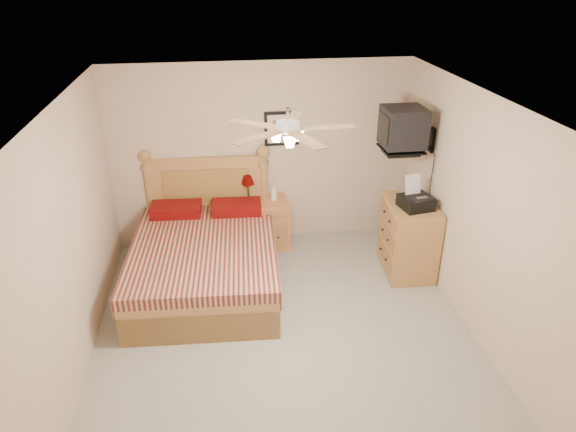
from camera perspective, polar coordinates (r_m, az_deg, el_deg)
name	(u,v)px	position (r m, az deg, el deg)	size (l,w,h in m)	color
floor	(285,337)	(5.64, -0.31, -13.32)	(4.50, 4.50, 0.00)	gray
ceiling	(284,106)	(4.46, -0.39, 12.11)	(4.00, 4.50, 0.04)	white
wall_back	(262,156)	(6.97, -2.93, 6.73)	(4.00, 0.04, 2.50)	beige
wall_front	(339,422)	(3.18, 5.71, -21.80)	(4.00, 0.04, 2.50)	beige
wall_left	(68,250)	(5.09, -23.29, -3.49)	(0.04, 4.50, 2.50)	beige
wall_right	(481,221)	(5.54, 20.62, -0.54)	(0.04, 4.50, 2.50)	beige
bed	(203,235)	(6.14, -9.46, -2.06)	(1.67, 2.19, 1.42)	#BD7A4B
nightstand	(264,223)	(7.11, -2.66, -0.81)	(0.64, 0.48, 0.69)	#B16535
table_lamp	(248,187)	(6.95, -4.47, 3.19)	(0.18, 0.18, 0.34)	#550101
lotion_bottle	(274,193)	(6.91, -1.58, 2.62)	(0.09, 0.09, 0.23)	white
framed_picture	(282,129)	(6.86, -0.71, 9.69)	(0.46, 0.04, 0.46)	black
dresser	(409,237)	(6.65, 13.25, -2.34)	(0.56, 0.81, 0.96)	#A0633A
fax_machine	(417,193)	(6.25, 14.15, 2.46)	(0.36, 0.38, 0.38)	black
magazine_lower	(399,193)	(6.64, 12.22, 2.46)	(0.20, 0.27, 0.03)	beige
magazine_upper	(399,192)	(6.62, 12.20, 2.61)	(0.22, 0.30, 0.02)	gray
wall_tv	(415,130)	(6.35, 13.93, 9.30)	(0.56, 0.46, 0.58)	black
ceiling_fan	(288,129)	(4.31, -0.02, 9.65)	(1.14, 1.14, 0.28)	white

